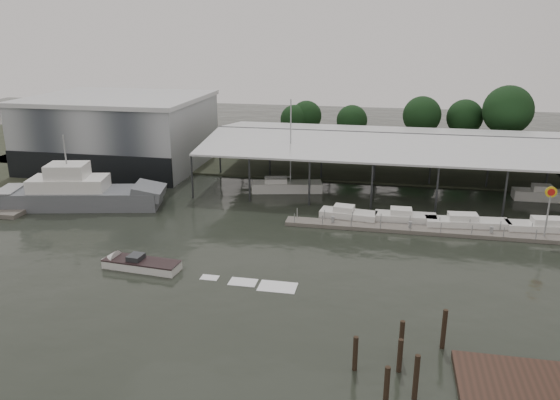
% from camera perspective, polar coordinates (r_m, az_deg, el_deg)
% --- Properties ---
extents(ground, '(200.00, 200.00, 0.00)m').
position_cam_1_polar(ground, '(50.17, -2.54, -6.16)').
color(ground, black).
rests_on(ground, ground).
extents(land_strip_far, '(140.00, 30.00, 0.30)m').
position_cam_1_polar(land_strip_far, '(89.53, 3.83, 4.67)').
color(land_strip_far, '#3A3E2E').
rests_on(land_strip_far, ground).
extents(land_strip_west, '(20.00, 40.00, 0.30)m').
position_cam_1_polar(land_strip_west, '(92.58, -22.68, 3.76)').
color(land_strip_west, '#3A3E2E').
rests_on(land_strip_west, ground).
extents(storage_warehouse, '(24.50, 20.50, 10.50)m').
position_cam_1_polar(storage_warehouse, '(85.42, -16.34, 6.92)').
color(storage_warehouse, '#9CA2A6').
rests_on(storage_warehouse, ground).
extents(covered_boat_shed, '(58.24, 24.00, 6.96)m').
position_cam_1_polar(covered_boat_shed, '(74.12, 15.67, 6.07)').
color(covered_boat_shed, silver).
rests_on(covered_boat_shed, ground).
extents(trawler_dock, '(3.00, 18.00, 0.50)m').
position_cam_1_polar(trawler_dock, '(74.26, -22.92, 0.64)').
color(trawler_dock, slate).
rests_on(trawler_dock, ground).
extents(floating_dock, '(28.00, 2.00, 1.40)m').
position_cam_1_polar(floating_dock, '(58.24, 14.38, -3.04)').
color(floating_dock, slate).
rests_on(floating_dock, ground).
extents(shell_fuel_sign, '(1.10, 0.18, 5.55)m').
position_cam_1_polar(shell_fuel_sign, '(59.10, 26.33, -0.25)').
color(shell_fuel_sign, '#96999B').
rests_on(shell_fuel_sign, ground).
extents(grey_trawler, '(19.60, 8.61, 8.84)m').
position_cam_1_polar(grey_trawler, '(67.83, -20.10, 0.61)').
color(grey_trawler, slate).
rests_on(grey_trawler, ground).
extents(white_sailboat, '(9.25, 4.44, 11.94)m').
position_cam_1_polar(white_sailboat, '(70.00, 0.60, 1.44)').
color(white_sailboat, silver).
rests_on(white_sailboat, ground).
extents(speedboat_underway, '(18.52, 3.77, 2.00)m').
position_cam_1_polar(speedboat_underway, '(49.84, -14.86, -6.45)').
color(speedboat_underway, silver).
rests_on(speedboat_underway, ground).
extents(moored_cruiser_0, '(6.32, 2.95, 1.70)m').
position_cam_1_polar(moored_cruiser_0, '(60.01, 7.09, -1.55)').
color(moored_cruiser_0, silver).
rests_on(moored_cruiser_0, ground).
extents(moored_cruiser_1, '(6.47, 2.28, 1.70)m').
position_cam_1_polar(moored_cruiser_1, '(60.19, 12.90, -1.82)').
color(moored_cruiser_1, silver).
rests_on(moored_cruiser_1, ground).
extents(moored_cruiser_2, '(8.62, 2.95, 1.70)m').
position_cam_1_polar(moored_cruiser_2, '(60.29, 18.91, -2.32)').
color(moored_cruiser_2, silver).
rests_on(moored_cruiser_2, ground).
extents(moored_cruiser_3, '(9.38, 2.92, 1.70)m').
position_cam_1_polar(moored_cruiser_3, '(62.38, 26.57, -2.62)').
color(moored_cruiser_3, silver).
rests_on(moored_cruiser_3, ground).
extents(mooring_pilings, '(5.84, 7.50, 3.54)m').
position_cam_1_polar(mooring_pilings, '(35.08, 12.62, -16.10)').
color(mooring_pilings, '#302418').
rests_on(mooring_pilings, ground).
extents(horizon_tree_line, '(68.01, 10.18, 11.57)m').
position_cam_1_polar(horizon_tree_line, '(94.27, 19.91, 8.02)').
color(horizon_tree_line, '#301D15').
rests_on(horizon_tree_line, ground).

